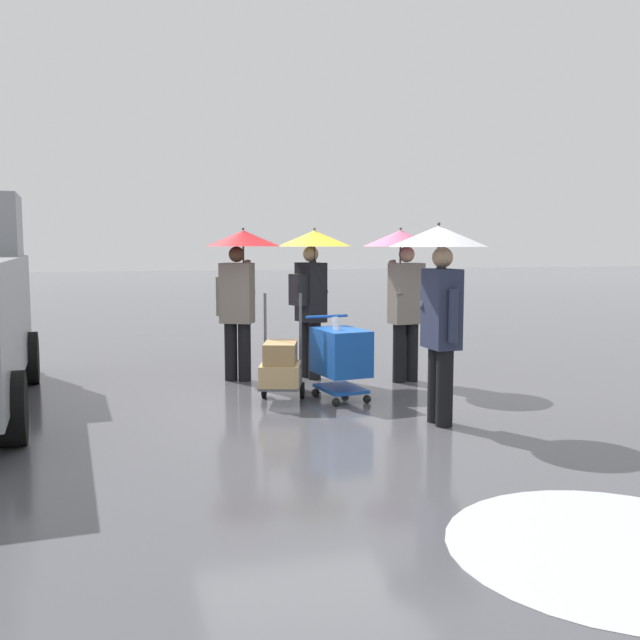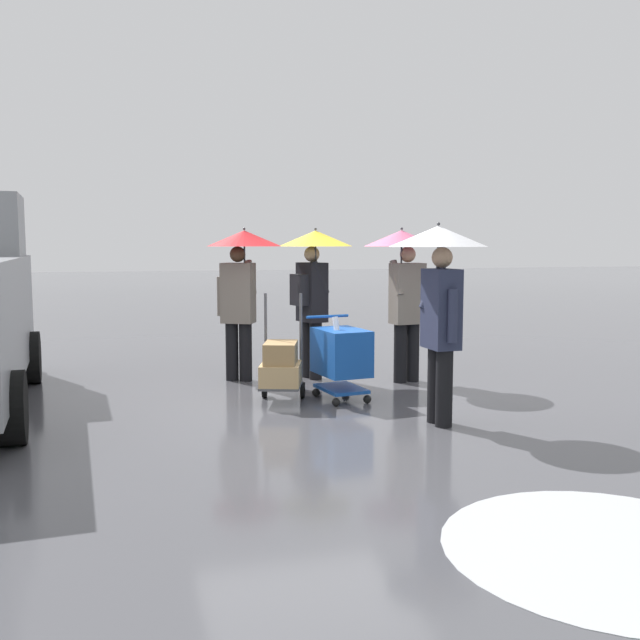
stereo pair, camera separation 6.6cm
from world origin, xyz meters
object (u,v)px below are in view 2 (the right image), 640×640
pedestrian_pink_side (242,268)px  pedestrian_black_side (313,269)px  shopping_cart_vendor (341,354)px  pedestrian_far_side (439,276)px  pedestrian_white_side (404,269)px  hand_dolly_boxes (281,366)px

pedestrian_pink_side → pedestrian_black_side: size_ratio=1.00×
pedestrian_pink_side → shopping_cart_vendor: bearing=121.4°
pedestrian_black_side → pedestrian_far_side: same height
shopping_cart_vendor → pedestrian_white_side: pedestrian_white_side is taller
pedestrian_black_side → pedestrian_white_side: bearing=152.9°
shopping_cart_vendor → hand_dolly_boxes: bearing=-3.4°
pedestrian_white_side → pedestrian_far_side: bearing=76.7°
pedestrian_black_side → pedestrian_white_side: same height
shopping_cart_vendor → pedestrian_white_side: bearing=-144.1°
shopping_cart_vendor → pedestrian_far_side: 1.83m
pedestrian_pink_side → pedestrian_white_side: same height
pedestrian_far_side → pedestrian_white_side: bearing=-103.3°
shopping_cart_vendor → hand_dolly_boxes: size_ratio=0.79×
pedestrian_white_side → shopping_cart_vendor: bearing=35.9°
shopping_cart_vendor → pedestrian_white_side: (-1.17, -0.85, 1.02)m
pedestrian_pink_side → pedestrian_white_side: 2.25m
pedestrian_pink_side → pedestrian_black_side: 1.01m
shopping_cart_vendor → pedestrian_white_side: 1.77m
shopping_cart_vendor → hand_dolly_boxes: (0.75, -0.04, -0.12)m
pedestrian_pink_side → pedestrian_far_side: 3.36m
pedestrian_white_side → hand_dolly_boxes: bearing=22.7°
pedestrian_white_side → pedestrian_black_side: bearing=-27.1°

